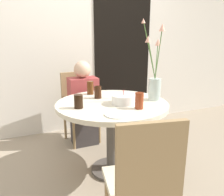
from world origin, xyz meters
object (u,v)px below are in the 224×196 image
Objects in this scene: person_boy at (84,106)px; drink_glass_3 at (98,92)px; chair_near_front at (143,179)px; flower_vase at (155,79)px; drink_glass_1 at (139,101)px; side_plate at (118,114)px; chair_left_flank at (79,103)px; drink_glass_0 at (90,88)px; birthday_cake at (123,99)px; drink_glass_2 at (79,101)px.

drink_glass_3 is at bearing -88.82° from person_boy.
chair_near_front is 1.05m from flower_vase.
drink_glass_1 is at bearing -65.89° from drink_glass_3.
drink_glass_1 reaches higher than side_plate.
chair_left_flank is 1.24m from side_plate.
flower_vase is at bearing -58.38° from person_boy.
drink_glass_1 is (0.24, -1.14, 0.30)m from chair_left_flank.
drink_glass_3 is 0.12× the size of person_boy.
side_plate is at bearing -96.63° from chair_left_flank.
birthday_cake is at bearing -71.16° from drink_glass_0.
drink_glass_0 is at bearing -91.26° from person_boy.
drink_glass_1 reaches higher than drink_glass_3.
drink_glass_2 is (-0.40, 0.03, 0.02)m from birthday_cake.
side_plate is (0.06, 0.50, 0.23)m from chair_near_front.
side_plate is at bearing -90.82° from person_boy.
chair_left_flank reaches higher than birthday_cake.
drink_glass_0 is 0.19m from drink_glass_3.
drink_glass_3 reaches higher than drink_glass_2.
flower_vase reaches higher than drink_glass_3.
drink_glass_0 is (-0.49, 0.47, -0.13)m from flower_vase.
birthday_cake is at bearing -86.54° from chair_left_flank.
flower_vase is 0.57m from drink_glass_3.
drink_glass_2 is (-0.23, 0.29, 0.05)m from side_plate.
side_plate is at bearing -92.73° from drink_glass_3.
birthday_cake is at bearing -63.03° from drink_glass_3.
chair_left_flank reaches higher than drink_glass_3.
chair_near_front is at bearing -97.22° from side_plate.
chair_near_front reaches higher than drink_glass_2.
side_plate is 1.72× the size of drink_glass_3.
side_plate is 1.09m from person_boy.
chair_near_front is at bearing -116.95° from drink_glass_1.
flower_vase is 1.02m from person_boy.
chair_left_flank is at bearing 92.51° from drink_glass_3.
chair_near_front is at bearing -94.89° from drink_glass_3.
birthday_cake is at bearing -178.40° from flower_vase.
drink_glass_1 is 0.51m from drink_glass_2.
flower_vase is 0.69m from drink_glass_0.
drink_glass_2 is (-0.24, -0.44, -0.01)m from drink_glass_0.
chair_near_front is at bearing -98.79° from chair_left_flank.
drink_glass_2 is 0.86m from person_boy.
drink_glass_2 is at bearing -136.26° from drink_glass_3.
chair_near_front is 0.86m from drink_glass_2.
chair_left_flank is at bearing -81.21° from chair_near_front.
person_boy is (-0.01, 0.52, -0.29)m from drink_glass_3.
drink_glass_2 is at bearing -110.80° from chair_left_flank.
chair_near_front is 0.72m from drink_glass_1.
person_boy is (0.02, 1.06, -0.24)m from side_plate.
drink_glass_1 is at bearing -106.17° from chair_near_front.
chair_near_front is 4.22× the size of birthday_cake.
chair_left_flank is at bearing 118.04° from flower_vase.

